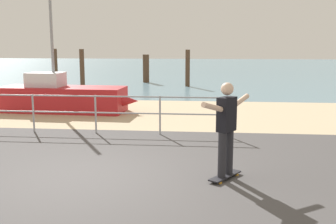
% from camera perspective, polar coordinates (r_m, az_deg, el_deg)
% --- Properties ---
extents(ground_plane, '(24.00, 10.00, 0.04)m').
position_cam_1_polar(ground_plane, '(6.44, -13.71, -12.27)').
color(ground_plane, '#474444').
rests_on(ground_plane, ground).
extents(beach_strip, '(24.00, 6.00, 0.04)m').
position_cam_1_polar(beach_strip, '(13.98, -2.86, -0.13)').
color(beach_strip, tan).
rests_on(beach_strip, ground).
extents(sea_surface, '(72.00, 50.00, 0.04)m').
position_cam_1_polar(sea_surface, '(41.74, 2.88, 6.39)').
color(sea_surface, slate).
rests_on(sea_surface, ground).
extents(railing_fence, '(8.73, 0.05, 1.05)m').
position_cam_1_polar(railing_fence, '(11.04, -14.70, 0.62)').
color(railing_fence, '#9EA0A5').
rests_on(railing_fence, ground).
extents(sailboat, '(5.00, 1.61, 4.57)m').
position_cam_1_polar(sailboat, '(14.51, -14.31, 2.01)').
color(sailboat, '#B21E23').
rests_on(sailboat, ground).
extents(skateboard, '(0.61, 0.77, 0.08)m').
position_cam_1_polar(skateboard, '(7.22, 8.19, -9.07)').
color(skateboard, black).
rests_on(skateboard, ground).
extents(skateboarder, '(0.89, 1.25, 1.65)m').
position_cam_1_polar(skateboarder, '(6.98, 8.37, -1.66)').
color(skateboarder, '#26262B').
rests_on(skateboarder, skateboard).
extents(groyne_post_0, '(0.30, 0.30, 2.12)m').
position_cam_1_polar(groyne_post_0, '(25.47, -15.89, 6.34)').
color(groyne_post_0, '#513826').
rests_on(groyne_post_0, ground).
extents(groyne_post_1, '(0.25, 0.25, 2.14)m').
position_cam_1_polar(groyne_post_1, '(21.54, -12.22, 5.97)').
color(groyne_post_1, '#513826').
rests_on(groyne_post_1, ground).
extents(groyne_post_2, '(0.40, 0.40, 1.76)m').
position_cam_1_polar(groyne_post_2, '(25.14, -3.18, 6.24)').
color(groyne_post_2, '#513826').
rests_on(groyne_post_2, ground).
extents(groyne_post_3, '(0.26, 0.26, 2.09)m').
position_cam_1_polar(groyne_post_3, '(22.63, 2.83, 6.29)').
color(groyne_post_3, '#513826').
rests_on(groyne_post_3, ground).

